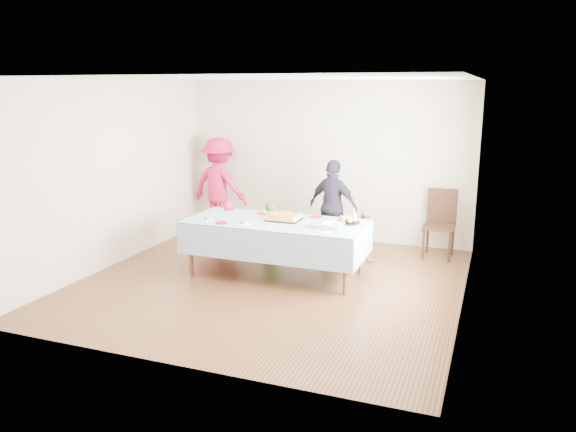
% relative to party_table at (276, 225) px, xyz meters
% --- Properties ---
extents(ground, '(5.00, 5.00, 0.00)m').
position_rel_party_table_xyz_m(ground, '(0.05, -0.31, -0.72)').
color(ground, '#432313').
rests_on(ground, ground).
extents(room_walls, '(5.04, 5.04, 2.72)m').
position_rel_party_table_xyz_m(room_walls, '(0.11, -0.31, 1.05)').
color(room_walls, beige).
rests_on(room_walls, ground).
extents(party_table, '(2.50, 1.10, 0.78)m').
position_rel_party_table_xyz_m(party_table, '(0.00, 0.00, 0.00)').
color(party_table, '#52341C').
rests_on(party_table, ground).
extents(birthday_cake, '(0.47, 0.36, 0.08)m').
position_rel_party_table_xyz_m(birthday_cake, '(0.09, 0.09, 0.09)').
color(birthday_cake, black).
rests_on(birthday_cake, party_table).
extents(rolls_tray, '(0.33, 0.33, 0.10)m').
position_rel_party_table_xyz_m(rolls_tray, '(0.97, 0.25, 0.10)').
color(rolls_tray, black).
rests_on(rolls_tray, party_table).
extents(punch_bowl, '(0.31, 0.31, 0.08)m').
position_rel_party_table_xyz_m(punch_bowl, '(0.87, -0.13, 0.09)').
color(punch_bowl, silver).
rests_on(punch_bowl, party_table).
extents(party_hat, '(0.11, 0.11, 0.18)m').
position_rel_party_table_xyz_m(party_hat, '(1.00, 0.46, 0.14)').
color(party_hat, silver).
rests_on(party_hat, party_table).
extents(fork_pile, '(0.24, 0.18, 0.07)m').
position_rel_party_table_xyz_m(fork_pile, '(0.58, -0.17, 0.09)').
color(fork_pile, white).
rests_on(fork_pile, party_table).
extents(plate_red_far_a, '(0.17, 0.17, 0.01)m').
position_rel_party_table_xyz_m(plate_red_far_a, '(-0.93, 0.43, 0.06)').
color(plate_red_far_a, red).
rests_on(plate_red_far_a, party_table).
extents(plate_red_far_b, '(0.19, 0.19, 0.01)m').
position_rel_party_table_xyz_m(plate_red_far_b, '(-0.34, 0.37, 0.06)').
color(plate_red_far_b, red).
rests_on(plate_red_far_b, party_table).
extents(plate_red_far_c, '(0.18, 0.18, 0.01)m').
position_rel_party_table_xyz_m(plate_red_far_c, '(0.03, 0.39, 0.06)').
color(plate_red_far_c, red).
rests_on(plate_red_far_c, party_table).
extents(plate_red_far_d, '(0.19, 0.19, 0.01)m').
position_rel_party_table_xyz_m(plate_red_far_d, '(0.45, 0.41, 0.06)').
color(plate_red_far_d, red).
rests_on(plate_red_far_d, party_table).
extents(plate_red_near, '(0.17, 0.17, 0.01)m').
position_rel_party_table_xyz_m(plate_red_near, '(-0.64, -0.38, 0.06)').
color(plate_red_near, red).
rests_on(plate_red_near, party_table).
extents(plate_white_left, '(0.20, 0.20, 0.01)m').
position_rel_party_table_xyz_m(plate_white_left, '(-0.92, -0.31, 0.06)').
color(plate_white_left, white).
rests_on(plate_white_left, party_table).
extents(plate_white_mid, '(0.20, 0.20, 0.01)m').
position_rel_party_table_xyz_m(plate_white_mid, '(-0.34, -0.35, 0.06)').
color(plate_white_mid, white).
rests_on(plate_white_mid, party_table).
extents(plate_white_right, '(0.22, 0.22, 0.01)m').
position_rel_party_table_xyz_m(plate_white_right, '(0.79, -0.31, 0.06)').
color(plate_white_right, white).
rests_on(plate_white_right, party_table).
extents(dining_chair, '(0.47, 0.47, 1.06)m').
position_rel_party_table_xyz_m(dining_chair, '(2.06, 1.76, -0.14)').
color(dining_chair, black).
rests_on(dining_chair, ground).
extents(toddler_left, '(0.34, 0.24, 0.87)m').
position_rel_party_table_xyz_m(toddler_left, '(-1.02, 0.59, -0.29)').
color(toddler_left, '#DC1B4B').
rests_on(toddler_left, ground).
extents(toddler_mid, '(0.42, 0.28, 0.84)m').
position_rel_party_table_xyz_m(toddler_mid, '(-0.47, 0.97, -0.31)').
color(toddler_mid, '#2B6F25').
rests_on(toddler_mid, ground).
extents(toddler_right, '(0.46, 0.41, 0.79)m').
position_rel_party_table_xyz_m(toddler_right, '(1.01, 1.12, -0.33)').
color(toddler_right, tan).
rests_on(toddler_right, ground).
extents(adult_left, '(1.20, 0.81, 1.72)m').
position_rel_party_table_xyz_m(adult_left, '(-1.85, 1.89, 0.13)').
color(adult_left, '#C21849').
rests_on(adult_left, ground).
extents(adult_right, '(0.94, 0.61, 1.49)m').
position_rel_party_table_xyz_m(adult_right, '(0.43, 1.38, 0.02)').
color(adult_right, '#2B2837').
rests_on(adult_right, ground).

